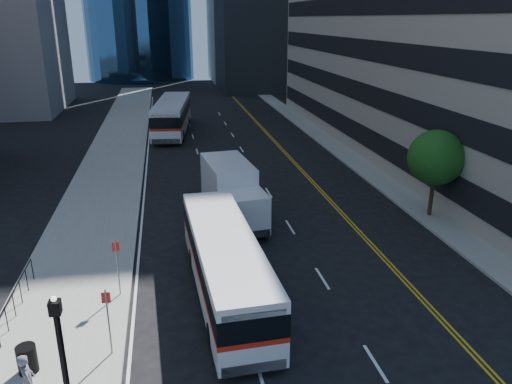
# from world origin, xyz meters

# --- Properties ---
(ground) EXTENTS (160.00, 160.00, 0.00)m
(ground) POSITION_xyz_m (0.00, 0.00, 0.00)
(ground) COLOR black
(ground) RESTS_ON ground
(sidewalk_west) EXTENTS (5.00, 90.00, 0.15)m
(sidewalk_west) POSITION_xyz_m (-10.50, 25.00, 0.07)
(sidewalk_west) COLOR gray
(sidewalk_west) RESTS_ON ground
(sidewalk_east) EXTENTS (2.00, 90.00, 0.15)m
(sidewalk_east) POSITION_xyz_m (9.00, 25.00, 0.07)
(sidewalk_east) COLOR gray
(sidewalk_east) RESTS_ON ground
(street_tree) EXTENTS (3.20, 3.20, 5.10)m
(street_tree) POSITION_xyz_m (9.00, 8.00, 3.64)
(street_tree) COLOR #332114
(street_tree) RESTS_ON sidewalk_east
(lamp_post) EXTENTS (0.28, 0.28, 4.56)m
(lamp_post) POSITION_xyz_m (-9.00, -6.00, 2.72)
(lamp_post) COLOR black
(lamp_post) RESTS_ON sidewalk_west
(bus_front) EXTENTS (2.90, 11.03, 2.82)m
(bus_front) POSITION_xyz_m (-4.00, 1.30, 1.54)
(bus_front) COLOR silver
(bus_front) RESTS_ON ground
(bus_rear) EXTENTS (4.36, 13.10, 3.31)m
(bus_rear) POSITION_xyz_m (-5.39, 34.14, 1.81)
(bus_rear) COLOR white
(bus_rear) RESTS_ON ground
(box_truck) EXTENTS (3.12, 7.14, 3.31)m
(box_truck) POSITION_xyz_m (-2.56, 9.64, 1.75)
(box_truck) COLOR silver
(box_truck) RESTS_ON ground
(trash_can) EXTENTS (0.69, 0.69, 0.96)m
(trash_can) POSITION_xyz_m (-11.01, -2.50, 0.63)
(trash_can) COLOR black
(trash_can) RESTS_ON sidewalk_west
(pedestrian) EXTENTS (0.62, 0.76, 1.78)m
(pedestrian) POSITION_xyz_m (-10.56, -4.12, 1.04)
(pedestrian) COLOR #59585F
(pedestrian) RESTS_ON sidewalk_west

